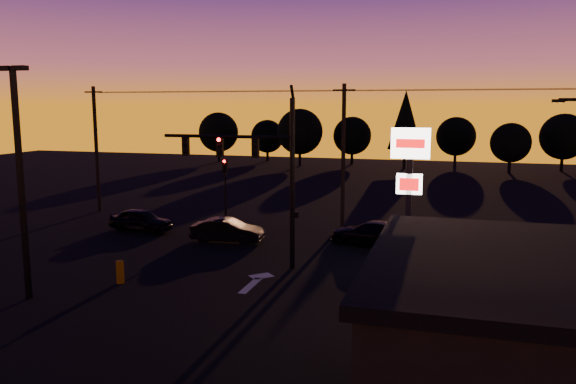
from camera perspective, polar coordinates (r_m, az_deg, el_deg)
name	(u,v)px	position (r m, az deg, el deg)	size (l,w,h in m)	color
ground	(231,292)	(23.77, -5.79, -10.05)	(120.00, 120.00, 0.00)	black
lane_arrow	(256,281)	(25.08, -3.28, -8.99)	(1.20, 3.10, 0.01)	beige
traffic_signal_mast	(260,164)	(26.41, -2.91, 2.86)	(6.79, 0.52, 8.58)	black
secondary_signal	(225,183)	(35.35, -6.40, 0.94)	(0.30, 0.31, 4.35)	black
parking_lot_light	(20,168)	(24.10, -25.60, 2.24)	(1.25, 0.30, 9.14)	black
pylon_sign	(409,176)	(22.53, 12.24, 1.59)	(1.50, 0.28, 6.80)	black
utility_pole_0	(96,149)	(42.71, -18.89, 4.20)	(1.40, 0.26, 9.00)	black
utility_pole_1	(343,155)	(35.56, 5.64, 3.80)	(1.40, 0.26, 9.00)	black
power_wires	(344,91)	(35.44, 5.74, 10.21)	(36.00, 1.22, 0.07)	black
bollard	(120,272)	(25.67, -16.69, -7.79)	(0.33, 0.33, 1.00)	#A86700
tree_0	(219,132)	(77.21, -7.07, 6.05)	(5.36, 5.36, 6.74)	black
tree_1	(267,136)	(77.91, -2.11, 5.67)	(4.54, 4.54, 5.71)	black
tree_2	(300,132)	(71.35, 1.22, 6.15)	(5.77, 5.78, 7.26)	black
tree_3	(352,136)	(73.99, 6.54, 5.70)	(4.95, 4.95, 6.22)	black
tree_4	(405,120)	(70.06, 11.84, 7.19)	(4.18, 4.18, 9.50)	black
tree_5	(456,136)	(74.92, 16.70, 5.43)	(4.95, 4.95, 6.22)	black
tree_6	(511,143)	(69.25, 21.69, 4.67)	(4.54, 4.54, 5.71)	black
tree_7	(564,137)	(72.98, 26.21, 5.06)	(5.36, 5.36, 6.74)	black
car_left	(141,220)	(35.71, -14.73, -2.76)	(1.62, 4.03, 1.37)	black
car_mid	(227,230)	(31.97, -6.20, -3.89)	(1.42, 4.08, 1.34)	black
car_right	(371,233)	(31.30, 8.48, -4.18)	(1.93, 4.74, 1.38)	black
suv_parked	(438,324)	(18.94, 14.96, -12.87)	(2.53, 5.48, 1.52)	black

